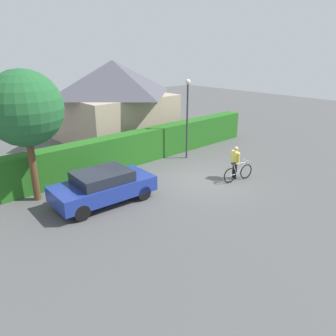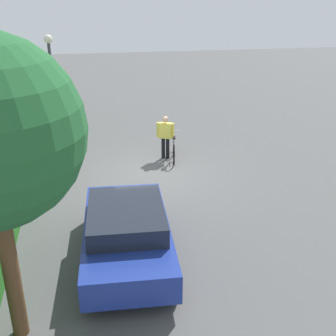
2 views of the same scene
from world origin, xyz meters
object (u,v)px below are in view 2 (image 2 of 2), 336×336
bicycle (174,149)px  person_rider (165,134)px  parked_car_near (127,232)px  street_lamp (53,82)px

bicycle → person_rider: 0.60m
parked_car_near → bicycle: (5.85, -2.26, -0.32)m
person_rider → street_lamp: bearing=81.3°
person_rider → parked_car_near: bearing=161.7°
bicycle → street_lamp: street_lamp is taller
street_lamp → bicycle: bearing=-99.6°
bicycle → person_rider: bearing=69.3°
person_rider → street_lamp: size_ratio=0.36×
person_rider → street_lamp: (0.57, 3.73, 1.87)m
bicycle → person_rider: (0.11, 0.29, 0.52)m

